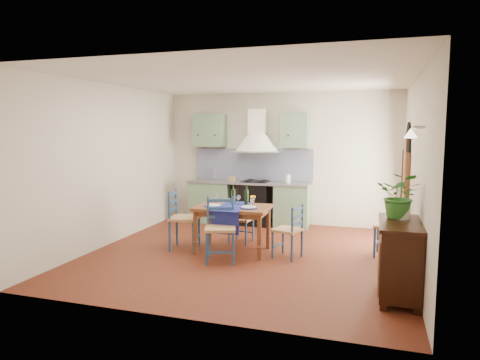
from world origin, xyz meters
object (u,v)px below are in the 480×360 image
dining_table (233,212)px  chair_near (220,228)px  sideboard (399,257)px  potted_plant (400,196)px

dining_table → chair_near: bearing=-92.8°
dining_table → chair_near: 0.56m
dining_table → chair_near: size_ratio=1.24×
sideboard → chair_near: bearing=163.9°
dining_table → sideboard: dining_table is taller
sideboard → potted_plant: potted_plant is taller
dining_table → sideboard: (2.52, -1.26, -0.17)m
dining_table → chair_near: dining_table is taller
potted_plant → sideboard: bearing=-88.3°
dining_table → potted_plant: (2.51, -1.06, 0.54)m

